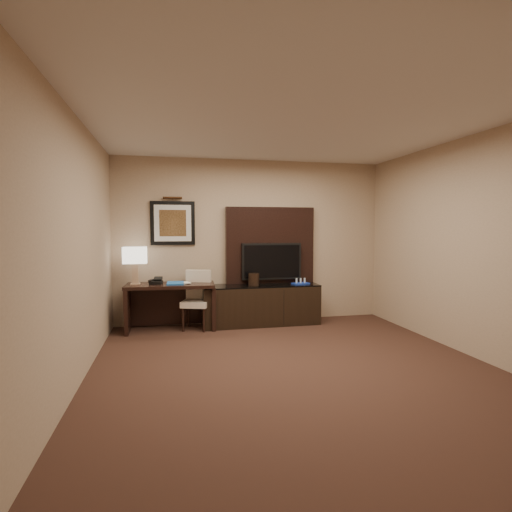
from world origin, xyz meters
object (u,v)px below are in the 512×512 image
object	(u,v)px
tv	(271,261)
ice_bucket	(254,279)
desk_chair	(196,303)
minibar_tray	(301,281)
credenza	(261,305)
table_lamp	(135,266)
desk_phone	(156,281)
desk	(171,307)

from	to	relation	value
tv	ice_bucket	bearing A→B (deg)	-153.50
desk_chair	ice_bucket	xyz separation A→B (m)	(0.93, 0.07, 0.33)
desk_chair	minibar_tray	world-z (taller)	desk_chair
tv	desk_chair	size ratio (longest dim) A/B	1.20
credenza	tv	world-z (taller)	tv
credenza	table_lamp	size ratio (longest dim) A/B	3.32
table_lamp	minibar_tray	distance (m)	2.64
tv	minibar_tray	xyz separation A→B (m)	(0.45, -0.18, -0.32)
ice_bucket	tv	bearing A→B (deg)	26.50
table_lamp	minibar_tray	bearing A→B (deg)	-0.88
tv	desk_phone	bearing A→B (deg)	-173.94
desk_chair	desk	bearing A→B (deg)	-169.56
desk_phone	ice_bucket	world-z (taller)	ice_bucket
desk	desk_phone	world-z (taller)	desk_phone
desk	tv	distance (m)	1.79
desk	table_lamp	distance (m)	0.83
desk	minibar_tray	distance (m)	2.13
desk_chair	ice_bucket	size ratio (longest dim) A/B	4.24
tv	desk_chair	xyz separation A→B (m)	(-1.27, -0.24, -0.60)
tv	table_lamp	world-z (taller)	tv
credenza	desk_phone	size ratio (longest dim) A/B	10.43
ice_bucket	minibar_tray	distance (m)	0.79
minibar_tray	tv	bearing A→B (deg)	157.69
desk	desk_chair	size ratio (longest dim) A/B	1.60
tv	credenza	bearing A→B (deg)	-146.61
desk	minibar_tray	xyz separation A→B (m)	(2.10, 0.01, 0.34)
credenza	table_lamp	world-z (taller)	table_lamp
tv	minibar_tray	bearing A→B (deg)	-22.31
credenza	desk_chair	bearing A→B (deg)	-174.72
desk_chair	minibar_tray	distance (m)	1.74
desk	ice_bucket	size ratio (longest dim) A/B	6.80
credenza	minibar_tray	xyz separation A→B (m)	(0.66, -0.04, 0.37)
ice_bucket	desk	bearing A→B (deg)	-179.09
ice_bucket	table_lamp	bearing A→B (deg)	179.21
credenza	desk_chair	distance (m)	1.06
credenza	tv	size ratio (longest dim) A/B	1.89
table_lamp	ice_bucket	world-z (taller)	table_lamp
desk_phone	credenza	bearing A→B (deg)	13.89
credenza	table_lamp	bearing A→B (deg)	179.84
desk	ice_bucket	bearing A→B (deg)	4.06
credenza	desk_chair	world-z (taller)	desk_chair
desk	desk_phone	bearing A→B (deg)	-174.73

